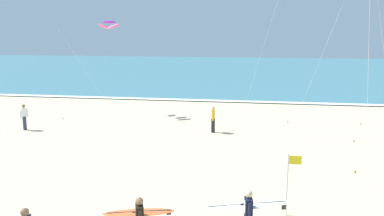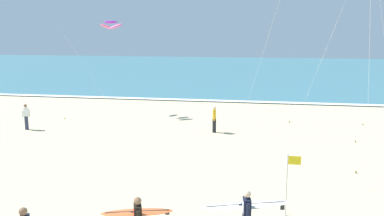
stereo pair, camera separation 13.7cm
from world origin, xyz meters
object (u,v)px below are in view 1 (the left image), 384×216
bystander_white_top (24,117)px  kite_arc_violet_far (109,25)px  lifeguard_flag (289,179)px  surfer_lead (247,210)px  bystander_yellow_top (213,119)px

bystander_white_top → kite_arc_violet_far: bearing=59.6°
kite_arc_violet_far → lifeguard_flag: (11.74, -15.33, -5.10)m
surfer_lead → bystander_white_top: surfer_lead is taller
surfer_lead → kite_arc_violet_far: 21.04m
kite_arc_violet_far → surfer_lead: bearing=-59.0°
bystander_yellow_top → bystander_white_top: 11.51m
surfer_lead → lifeguard_flag: size_ratio=1.23×
kite_arc_violet_far → bystander_yellow_top: bearing=-29.6°
lifeguard_flag → bystander_white_top: bearing=148.0°
surfer_lead → bystander_yellow_top: (-2.47, 12.91, -0.24)m
bystander_yellow_top → lifeguard_flag: 11.42m
bystander_yellow_top → bystander_white_top: same height
lifeguard_flag → kite_arc_violet_far: bearing=127.5°
surfer_lead → bystander_white_top: bearing=140.1°
surfer_lead → bystander_white_top: size_ratio=1.62×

